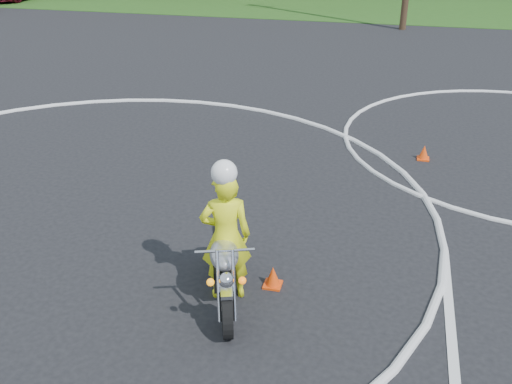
# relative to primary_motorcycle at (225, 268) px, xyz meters

# --- Properties ---
(grass_strip) EXTENTS (120.00, 10.00, 0.02)m
(grass_strip) POSITION_rel_primary_motorcycle_xyz_m (-3.17, 25.95, -0.50)
(grass_strip) COLOR #1E4714
(grass_strip) RESTS_ON ground
(course_markings) EXTENTS (19.05, 19.05, 0.12)m
(course_markings) POSITION_rel_primary_motorcycle_xyz_m (-1.00, 3.31, -0.50)
(course_markings) COLOR silver
(course_markings) RESTS_ON ground
(primary_motorcycle) EXTENTS (0.87, 1.92, 1.05)m
(primary_motorcycle) POSITION_rel_primary_motorcycle_xyz_m (0.00, 0.00, 0.00)
(primary_motorcycle) COLOR black
(primary_motorcycle) RESTS_ON ground
(rider_primary_grp) EXTENTS (0.75, 0.61, 1.95)m
(rider_primary_grp) POSITION_rel_primary_motorcycle_xyz_m (-0.02, 0.13, 0.43)
(rider_primary_grp) COLOR #F6FF1A
(rider_primary_grp) RESTS_ON ground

